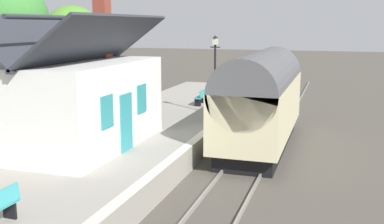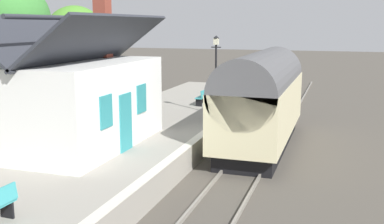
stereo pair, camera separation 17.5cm
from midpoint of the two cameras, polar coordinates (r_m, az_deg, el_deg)
The scene contains 15 objects.
ground_plane at distance 19.49m, azimuth 4.77°, elevation -5.43°, with size 160.00×160.00×0.00m, color #4C473F.
platform at distance 20.66m, azimuth -6.57°, elevation -3.15°, with size 32.00×6.34×0.96m, color gray.
platform_edge_coping at distance 19.53m, azimuth 1.44°, elevation -2.43°, with size 32.00×0.36×0.02m, color beige.
rail_near at distance 19.20m, azimuth 9.52°, elevation -5.59°, with size 52.00×0.08×0.14m, color gray.
rail_far at distance 19.44m, azimuth 5.30°, elevation -5.28°, with size 52.00×0.08×0.14m, color gray.
train at distance 20.52m, azimuth 8.42°, elevation 1.67°, with size 9.30×2.73×4.32m.
station_building at distance 17.66m, azimuth -14.59°, elevation 1.44°, with size 7.16×4.54×5.95m.
bench_platform_end at distance 29.95m, azimuth 3.14°, elevation 3.17°, with size 1.42×0.49×0.88m.
bench_mid_platform at distance 25.88m, azimuth 1.05°, elevation 1.95°, with size 1.41×0.45×0.88m.
planter_under_sign at distance 30.47m, azimuth 2.35°, elevation 3.01°, with size 0.76×0.32×0.65m.
planter_bench_left at distance 22.29m, azimuth -8.41°, elevation 0.30°, with size 0.58×0.58×0.86m.
lamp_post_platform at distance 22.92m, azimuth 2.70°, elevation 6.51°, with size 0.32×0.50×3.98m.
station_sign_board at distance 26.98m, azimuth 4.93°, elevation 3.81°, with size 0.96×0.06×1.57m.
tree_mid_background at distance 26.70m, azimuth -21.90°, elevation 10.84°, with size 4.22×3.77×7.73m.
tree_distant at distance 37.56m, azimuth -14.82°, elevation 9.03°, with size 5.11×4.75×6.93m.
Camera 1 is at (-18.27, -4.04, 5.50)m, focal length 42.51 mm.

